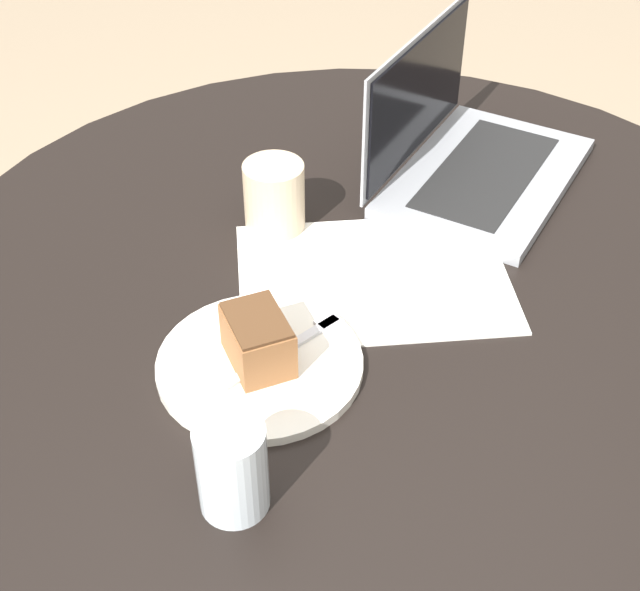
# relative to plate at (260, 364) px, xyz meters

# --- Properties ---
(ground_plane) EXTENTS (12.00, 12.00, 0.00)m
(ground_plane) POSITION_rel_plate_xyz_m (-0.18, -0.12, -0.72)
(ground_plane) COLOR gray
(dining_table) EXTENTS (1.21, 1.21, 0.71)m
(dining_table) POSITION_rel_plate_xyz_m (-0.18, -0.12, -0.13)
(dining_table) COLOR black
(dining_table) RESTS_ON ground_plane
(paper_document) EXTENTS (0.38, 0.30, 0.00)m
(paper_document) POSITION_rel_plate_xyz_m (-0.18, -0.13, -0.00)
(paper_document) COLOR white
(paper_document) RESTS_ON dining_table
(plate) EXTENTS (0.24, 0.24, 0.01)m
(plate) POSITION_rel_plate_xyz_m (0.00, 0.00, 0.00)
(plate) COLOR silver
(plate) RESTS_ON dining_table
(cake_slice) EXTENTS (0.07, 0.10, 0.06)m
(cake_slice) POSITION_rel_plate_xyz_m (0.00, 0.00, 0.04)
(cake_slice) COLOR brown
(cake_slice) RESTS_ON plate
(fork) EXTENTS (0.16, 0.10, 0.00)m
(fork) POSITION_rel_plate_xyz_m (-0.05, -0.02, 0.01)
(fork) COLOR silver
(fork) RESTS_ON plate
(coffee_glass) EXTENTS (0.08, 0.08, 0.10)m
(coffee_glass) POSITION_rel_plate_xyz_m (-0.08, -0.27, 0.04)
(coffee_glass) COLOR #C6AD89
(coffee_glass) RESTS_ON dining_table
(water_glass) EXTENTS (0.07, 0.07, 0.10)m
(water_glass) POSITION_rel_plate_xyz_m (0.06, 0.18, 0.05)
(water_glass) COLOR silver
(water_glass) RESTS_ON dining_table
(laptop) EXTENTS (0.41, 0.41, 0.21)m
(laptop) POSITION_rel_plate_xyz_m (-0.38, -0.32, 0.03)
(laptop) COLOR gray
(laptop) RESTS_ON dining_table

